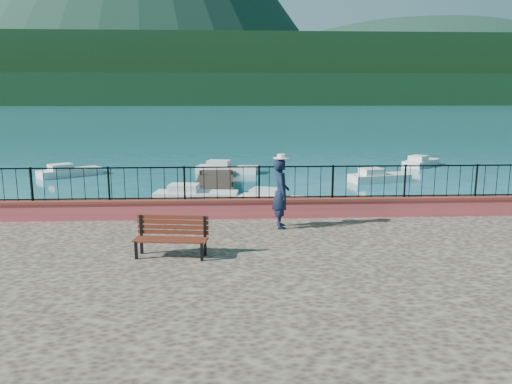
{
  "coord_description": "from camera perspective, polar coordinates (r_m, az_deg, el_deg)",
  "views": [
    {
      "loc": [
        -1.14,
        -10.84,
        4.75
      ],
      "look_at": [
        -0.48,
        2.0,
        2.3
      ],
      "focal_mm": 35.0,
      "sensor_mm": 36.0,
      "label": 1
    }
  ],
  "objects": [
    {
      "name": "companion_hill",
      "position": [
        612.19,
        18.51,
        9.79
      ],
      "size": [
        448.0,
        384.0,
        180.0
      ],
      "primitive_type": "ellipsoid",
      "color": "#142D23",
      "rests_on": "ground"
    },
    {
      "name": "foothills",
      "position": [
        371.24,
        -2.85,
        13.44
      ],
      "size": [
        900.0,
        120.0,
        44.0
      ],
      "primitive_type": "cube",
      "color": "black",
      "rests_on": "ground"
    },
    {
      "name": "dock",
      "position": [
        23.31,
        -5.0,
        -0.63
      ],
      "size": [
        2.0,
        16.0,
        0.3
      ],
      "primitive_type": "cube",
      "color": "#2D231C",
      "rests_on": "ground"
    },
    {
      "name": "boat_0",
      "position": [
        23.32,
        -6.87,
        -0.04
      ],
      "size": [
        3.95,
        1.73,
        0.8
      ],
      "primitive_type": "cube",
      "rotation": [
        0.0,
        0.0,
        -0.11
      ],
      "color": "silver",
      "rests_on": "ground"
    },
    {
      "name": "boat_2",
      "position": [
        29.35,
        13.96,
        1.94
      ],
      "size": [
        3.64,
        2.05,
        0.8
      ],
      "primitive_type": "cube",
      "rotation": [
        0.0,
        0.0,
        0.23
      ],
      "color": "silver",
      "rests_on": "ground"
    },
    {
      "name": "boat_1",
      "position": [
        21.95,
        2.29,
        -0.65
      ],
      "size": [
        3.62,
        2.43,
        0.8
      ],
      "primitive_type": "cube",
      "rotation": [
        0.0,
        0.0,
        -0.37
      ],
      "color": "silver",
      "rests_on": "ground"
    },
    {
      "name": "park_bench",
      "position": [
        11.45,
        -9.64,
        -5.96
      ],
      "size": [
        1.7,
        0.75,
        0.91
      ],
      "rotation": [
        0.0,
        0.0,
        -0.13
      ],
      "color": "black",
      "rests_on": "promenade"
    },
    {
      "name": "ground",
      "position": [
        11.89,
        2.87,
        -12.78
      ],
      "size": [
        2000.0,
        2000.0,
        0.0
      ],
      "primitive_type": "plane",
      "color": "#19596B",
      "rests_on": "ground"
    },
    {
      "name": "boat_5",
      "position": [
        36.89,
        18.38,
        3.46
      ],
      "size": [
        3.34,
        3.34,
        0.8
      ],
      "primitive_type": "cube",
      "rotation": [
        0.0,
        0.0,
        0.78
      ],
      "color": "silver",
      "rests_on": "ground"
    },
    {
      "name": "person",
      "position": [
        13.66,
        2.86,
        -0.15
      ],
      "size": [
        0.48,
        0.71,
        1.92
      ],
      "primitive_type": "imported",
      "rotation": [
        0.0,
        0.0,
        1.6
      ],
      "color": "black",
      "rests_on": "promenade"
    },
    {
      "name": "railing",
      "position": [
        14.79,
        1.51,
        1.08
      ],
      "size": [
        27.0,
        0.05,
        0.95
      ],
      "primitive_type": "cube",
      "color": "black",
      "rests_on": "parapet"
    },
    {
      "name": "boat_4",
      "position": [
        31.93,
        -3.26,
        2.94
      ],
      "size": [
        4.14,
        2.18,
        0.8
      ],
      "primitive_type": "cube",
      "rotation": [
        0.0,
        0.0,
        -0.23
      ],
      "color": "silver",
      "rests_on": "ground"
    },
    {
      "name": "boat_3",
      "position": [
        32.63,
        -20.49,
        2.44
      ],
      "size": [
        3.71,
        3.31,
        0.8
      ],
      "primitive_type": "cube",
      "rotation": [
        0.0,
        0.0,
        0.67
      ],
      "color": "silver",
      "rests_on": "ground"
    },
    {
      "name": "parapet",
      "position": [
        14.94,
        1.5,
        -1.82
      ],
      "size": [
        28.0,
        0.46,
        0.58
      ],
      "primitive_type": "cube",
      "color": "#CB494C",
      "rests_on": "promenade"
    },
    {
      "name": "far_forest",
      "position": [
        310.87,
        -2.8,
        11.56
      ],
      "size": [
        900.0,
        60.0,
        18.0
      ],
      "primitive_type": "cube",
      "color": "black",
      "rests_on": "ground"
    },
    {
      "name": "hat",
      "position": [
        13.5,
        2.9,
        4.11
      ],
      "size": [
        0.44,
        0.44,
        0.12
      ],
      "primitive_type": "cylinder",
      "color": "white",
      "rests_on": "person"
    }
  ]
}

